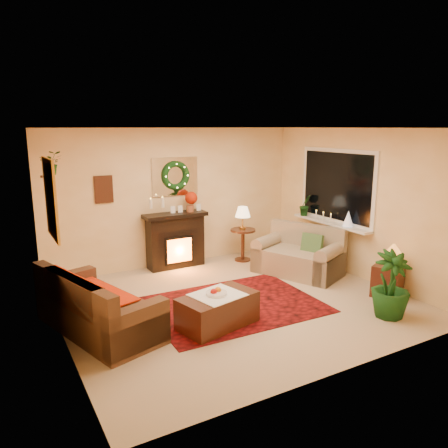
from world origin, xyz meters
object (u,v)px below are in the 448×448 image
side_table_round (243,245)px  coffee_table (218,311)px  sofa (98,299)px  loveseat (298,251)px  fireplace (175,239)px  end_table_square (388,280)px

side_table_round → coffee_table: size_ratio=0.62×
sofa → loveseat: size_ratio=1.28×
fireplace → coffee_table: (-0.52, -2.64, -0.34)m
fireplace → coffee_table: size_ratio=1.02×
side_table_round → end_table_square: 2.89m
loveseat → side_table_round: (-0.44, 1.17, -0.09)m
sofa → fireplace: (1.93, 1.99, 0.12)m
side_table_round → coffee_table: 2.98m
loveseat → end_table_square: size_ratio=2.96×
sofa → side_table_round: size_ratio=2.97×
fireplace → end_table_square: (2.31, -3.02, -0.28)m
fireplace → loveseat: bearing=-40.2°
sofa → coffee_table: 1.57m
end_table_square → side_table_round: bearing=110.2°
loveseat → side_table_round: 1.26m
end_table_square → loveseat: bearing=109.8°
fireplace → end_table_square: size_ratio=2.11×
side_table_round → coffee_table: side_table_round is taller
sofa → side_table_round: bearing=10.8°
sofa → coffee_table: bearing=-41.5°
sofa → fireplace: size_ratio=1.80×
loveseat → side_table_round: size_ratio=2.32×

